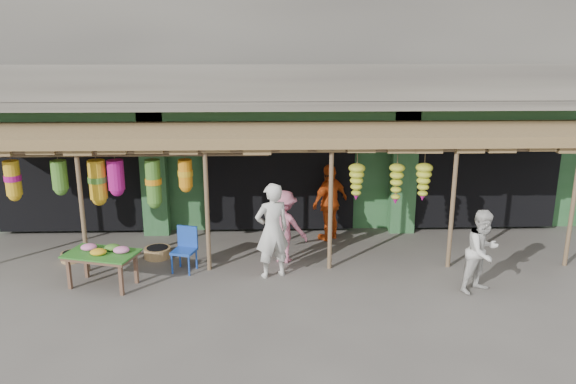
{
  "coord_description": "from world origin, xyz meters",
  "views": [
    {
      "loc": [
        -0.19,
        -11.05,
        4.67
      ],
      "look_at": [
        0.17,
        1.0,
        1.33
      ],
      "focal_mm": 35.0,
      "sensor_mm": 36.0,
      "label": 1
    }
  ],
  "objects_px": {
    "flower_table": "(103,254)",
    "person_front": "(272,231)",
    "person_right": "(483,251)",
    "blue_chair": "(185,246)",
    "person_vendor": "(330,202)",
    "person_shopper": "(284,226)"
  },
  "relations": [
    {
      "from": "flower_table",
      "to": "person_shopper",
      "type": "relative_size",
      "value": 0.96
    },
    {
      "from": "person_front",
      "to": "flower_table",
      "type": "bearing_deg",
      "value": -15.63
    },
    {
      "from": "person_shopper",
      "to": "blue_chair",
      "type": "bearing_deg",
      "value": 33.66
    },
    {
      "from": "person_vendor",
      "to": "person_shopper",
      "type": "relative_size",
      "value": 1.17
    },
    {
      "from": "flower_table",
      "to": "person_right",
      "type": "bearing_deg",
      "value": 12.3
    },
    {
      "from": "flower_table",
      "to": "person_vendor",
      "type": "relative_size",
      "value": 0.82
    },
    {
      "from": "person_front",
      "to": "person_right",
      "type": "xyz_separation_m",
      "value": [
        3.93,
        -0.81,
        -0.17
      ]
    },
    {
      "from": "flower_table",
      "to": "person_front",
      "type": "height_order",
      "value": "person_front"
    },
    {
      "from": "blue_chair",
      "to": "person_shopper",
      "type": "relative_size",
      "value": 0.59
    },
    {
      "from": "blue_chair",
      "to": "flower_table",
      "type": "bearing_deg",
      "value": -137.32
    },
    {
      "from": "flower_table",
      "to": "person_right",
      "type": "height_order",
      "value": "person_right"
    },
    {
      "from": "person_right",
      "to": "person_vendor",
      "type": "distance_m",
      "value": 3.89
    },
    {
      "from": "person_right",
      "to": "person_shopper",
      "type": "relative_size",
      "value": 1.02
    },
    {
      "from": "person_right",
      "to": "person_shopper",
      "type": "bearing_deg",
      "value": 125.84
    },
    {
      "from": "flower_table",
      "to": "person_front",
      "type": "bearing_deg",
      "value": 22.21
    },
    {
      "from": "blue_chair",
      "to": "person_vendor",
      "type": "xyz_separation_m",
      "value": [
        3.15,
        1.75,
        0.4
      ]
    },
    {
      "from": "blue_chair",
      "to": "person_right",
      "type": "height_order",
      "value": "person_right"
    },
    {
      "from": "flower_table",
      "to": "person_front",
      "type": "distance_m",
      "value": 3.29
    },
    {
      "from": "person_front",
      "to": "person_vendor",
      "type": "bearing_deg",
      "value": -144.75
    },
    {
      "from": "blue_chair",
      "to": "person_vendor",
      "type": "height_order",
      "value": "person_vendor"
    },
    {
      "from": "blue_chair",
      "to": "person_front",
      "type": "distance_m",
      "value": 1.88
    },
    {
      "from": "flower_table",
      "to": "person_right",
      "type": "distance_m",
      "value": 7.2
    }
  ]
}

